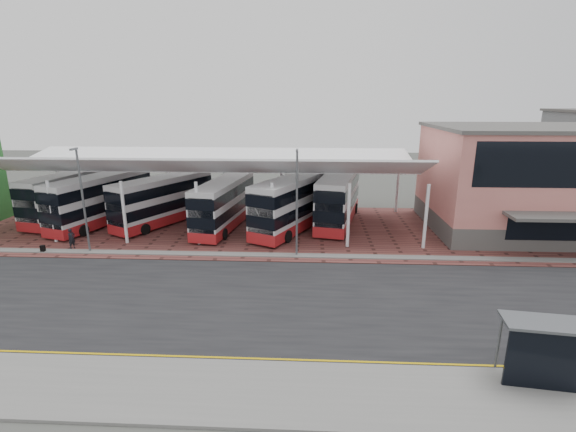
# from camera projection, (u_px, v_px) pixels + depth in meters

# --- Properties ---
(ground) EXTENTS (140.00, 140.00, 0.00)m
(ground) POSITION_uv_depth(u_px,v_px,m) (261.00, 293.00, 25.53)
(ground) COLOR #40423D
(road) EXTENTS (120.00, 14.00, 0.02)m
(road) POSITION_uv_depth(u_px,v_px,m) (259.00, 300.00, 24.56)
(road) COLOR black
(road) RESTS_ON ground
(forecourt) EXTENTS (72.00, 16.00, 0.06)m
(forecourt) POSITION_uv_depth(u_px,v_px,m) (299.00, 229.00, 37.92)
(forecourt) COLOR brown
(forecourt) RESTS_ON ground
(sidewalk) EXTENTS (120.00, 4.00, 0.14)m
(sidewalk) POSITION_uv_depth(u_px,v_px,m) (236.00, 391.00, 16.86)
(sidewalk) COLOR slate
(sidewalk) RESTS_ON ground
(north_kerb) EXTENTS (120.00, 0.80, 0.14)m
(north_kerb) POSITION_uv_depth(u_px,v_px,m) (270.00, 255.00, 31.47)
(north_kerb) COLOR slate
(north_kerb) RESTS_ON ground
(yellow_line_near) EXTENTS (120.00, 0.12, 0.01)m
(yellow_line_near) POSITION_uv_depth(u_px,v_px,m) (243.00, 362.00, 18.79)
(yellow_line_near) COLOR #CEA507
(yellow_line_near) RESTS_ON road
(yellow_line_far) EXTENTS (120.00, 0.12, 0.01)m
(yellow_line_far) POSITION_uv_depth(u_px,v_px,m) (244.00, 358.00, 19.08)
(yellow_line_far) COLOR #CEA507
(yellow_line_far) RESTS_ON road
(canopy) EXTENTS (37.00, 11.63, 7.07)m
(canopy) POSITION_uv_depth(u_px,v_px,m) (211.00, 164.00, 37.63)
(canopy) COLOR white
(canopy) RESTS_ON ground
(terminal) EXTENTS (18.40, 14.40, 9.25)m
(terminal) POSITION_uv_depth(u_px,v_px,m) (539.00, 179.00, 36.53)
(terminal) COLOR #4E4B48
(terminal) RESTS_ON ground
(lamp_west) EXTENTS (0.16, 0.90, 8.07)m
(lamp_west) POSITION_uv_depth(u_px,v_px,m) (83.00, 198.00, 31.04)
(lamp_west) COLOR #53565B
(lamp_west) RESTS_ON ground
(lamp_east) EXTENTS (0.16, 0.90, 8.07)m
(lamp_east) POSITION_uv_depth(u_px,v_px,m) (297.00, 200.00, 30.27)
(lamp_east) COLOR #53565B
(lamp_east) RESTS_ON ground
(bus_0) EXTENTS (4.68, 11.29, 4.54)m
(bus_0) POSITION_uv_depth(u_px,v_px,m) (72.00, 196.00, 40.75)
(bus_0) COLOR silver
(bus_0) RESTS_ON forecourt
(bus_1) EXTENTS (5.91, 11.41, 4.60)m
(bus_1) POSITION_uv_depth(u_px,v_px,m) (101.00, 200.00, 38.87)
(bus_1) COLOR silver
(bus_1) RESTS_ON forecourt
(bus_2) EXTENTS (7.28, 10.59, 4.42)m
(bus_2) POSITION_uv_depth(u_px,v_px,m) (164.00, 200.00, 39.11)
(bus_2) COLOR silver
(bus_2) RESTS_ON forecourt
(bus_3) EXTENTS (4.09, 10.81, 4.35)m
(bus_3) POSITION_uv_depth(u_px,v_px,m) (224.00, 204.00, 37.83)
(bus_3) COLOR silver
(bus_3) RESTS_ON forecourt
(bus_4) EXTENTS (7.50, 11.59, 4.78)m
(bus_4) POSITION_uv_depth(u_px,v_px,m) (295.00, 203.00, 37.33)
(bus_4) COLOR silver
(bus_4) RESTS_ON forecourt
(bus_5) EXTENTS (4.96, 11.75, 4.72)m
(bus_5) POSITION_uv_depth(u_px,v_px,m) (339.00, 198.00, 39.31)
(bus_5) COLOR silver
(bus_5) RESTS_ON forecourt
(pedestrian) EXTENTS (0.59, 0.71, 1.66)m
(pedestrian) POSITION_uv_depth(u_px,v_px,m) (72.00, 239.00, 32.65)
(pedestrian) COLOR black
(pedestrian) RESTS_ON forecourt
(suitcase) EXTENTS (0.33, 0.23, 0.56)m
(suitcase) POSITION_uv_depth(u_px,v_px,m) (43.00, 249.00, 32.04)
(suitcase) COLOR black
(suitcase) RESTS_ON forecourt
(bus_shelter) EXTENTS (3.51, 1.95, 2.68)m
(bus_shelter) POSITION_uv_depth(u_px,v_px,m) (553.00, 349.00, 16.72)
(bus_shelter) COLOR black
(bus_shelter) RESTS_ON sidewalk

